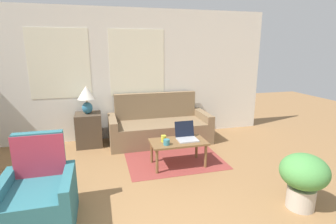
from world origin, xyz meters
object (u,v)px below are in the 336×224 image
(potted_plant, at_px, (304,176))
(couch, at_px, (159,128))
(table_lamp, at_px, (86,96))
(laptop, at_px, (186,136))
(armchair, at_px, (39,199))
(coffee_table, at_px, (178,144))
(cup_navy, at_px, (164,139))
(cup_yellow, at_px, (167,142))

(potted_plant, bearing_deg, couch, 112.14)
(couch, bearing_deg, table_lamp, 176.13)
(table_lamp, relative_size, laptop, 1.60)
(armchair, height_order, coffee_table, armchair)
(table_lamp, relative_size, coffee_table, 0.60)
(cup_navy, bearing_deg, armchair, -147.98)
(table_lamp, height_order, laptop, table_lamp)
(couch, bearing_deg, armchair, -129.84)
(cup_navy, bearing_deg, cup_yellow, -86.85)
(potted_plant, bearing_deg, armchair, 170.26)
(coffee_table, height_order, potted_plant, potted_plant)
(laptop, bearing_deg, table_lamp, 141.24)
(couch, xyz_separation_m, potted_plant, (1.09, -2.68, 0.13))
(cup_navy, distance_m, cup_yellow, 0.15)
(table_lamp, distance_m, potted_plant, 3.74)
(couch, relative_size, laptop, 6.02)
(cup_navy, relative_size, potted_plant, 0.15)
(cup_yellow, bearing_deg, couch, 81.88)
(couch, distance_m, cup_navy, 1.19)
(laptop, bearing_deg, armchair, -152.75)
(armchair, xyz_separation_m, cup_yellow, (1.63, 0.86, 0.18))
(table_lamp, xyz_separation_m, laptop, (1.54, -1.24, -0.50))
(cup_navy, height_order, cup_yellow, cup_navy)
(couch, relative_size, cup_navy, 19.53)
(couch, xyz_separation_m, armchair, (-1.82, -2.18, 0.01))
(armchair, bearing_deg, couch, 50.16)
(couch, relative_size, armchair, 2.10)
(coffee_table, relative_size, potted_plant, 1.32)
(armchair, xyz_separation_m, cup_navy, (1.62, 1.01, 0.18))
(coffee_table, distance_m, laptop, 0.19)
(cup_navy, bearing_deg, potted_plant, -49.67)
(laptop, bearing_deg, cup_yellow, -155.94)
(couch, xyz_separation_m, coffee_table, (0.03, -1.20, 0.09))
(laptop, relative_size, cup_yellow, 3.41)
(armchair, xyz_separation_m, laptop, (2.00, 1.03, 0.19))
(cup_yellow, relative_size, potted_plant, 0.14)
(cup_navy, relative_size, cup_yellow, 1.05)
(couch, distance_m, cup_yellow, 1.34)
(laptop, height_order, potted_plant, laptop)
(cup_navy, distance_m, potted_plant, 1.98)
(armchair, height_order, potted_plant, armchair)
(couch, height_order, cup_navy, couch)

